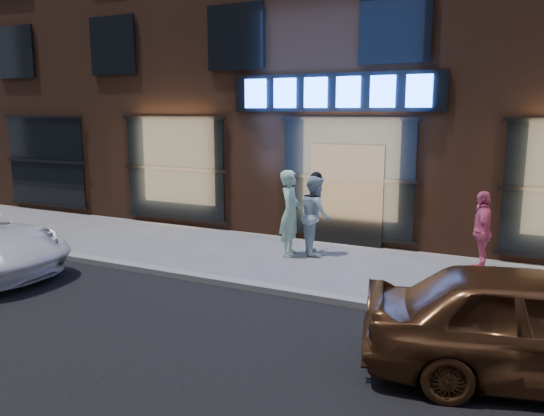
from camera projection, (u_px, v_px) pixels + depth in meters
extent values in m
plane|color=slate|center=(275.00, 293.00, 9.36)|extent=(90.00, 90.00, 0.00)
cube|color=gray|center=(275.00, 290.00, 9.35)|extent=(60.00, 0.25, 0.12)
cube|color=#54301E|center=(393.00, 48.00, 15.54)|extent=(30.00, 8.00, 10.00)
cube|color=black|center=(333.00, 92.00, 12.38)|extent=(5.20, 0.06, 0.90)
cube|color=black|center=(346.00, 195.00, 12.61)|extent=(1.80, 0.10, 2.40)
cube|color=#FFBF72|center=(47.00, 161.00, 16.90)|extent=(3.00, 0.04, 2.60)
cube|color=black|center=(46.00, 161.00, 16.87)|extent=(3.20, 0.06, 2.80)
cube|color=#FFBF72|center=(175.00, 168.00, 14.75)|extent=(3.00, 0.04, 2.60)
cube|color=black|center=(174.00, 169.00, 14.71)|extent=(3.20, 0.06, 2.80)
cube|color=#FFBF72|center=(347.00, 178.00, 12.59)|extent=(3.00, 0.04, 2.60)
cube|color=black|center=(347.00, 178.00, 12.56)|extent=(3.20, 0.06, 2.80)
cube|color=black|center=(15.00, 52.00, 16.69)|extent=(1.60, 0.06, 1.60)
cube|color=black|center=(112.00, 45.00, 14.96)|extent=(1.60, 0.06, 1.60)
cube|color=black|center=(235.00, 37.00, 13.24)|extent=(1.60, 0.06, 1.60)
cube|color=black|center=(395.00, 26.00, 11.52)|extent=(1.60, 0.06, 1.60)
cube|color=#2659FF|center=(256.00, 94.00, 13.18)|extent=(0.55, 0.12, 0.70)
cube|color=#2659FF|center=(285.00, 93.00, 12.84)|extent=(0.55, 0.12, 0.70)
cube|color=#2659FF|center=(316.00, 93.00, 12.49)|extent=(0.55, 0.12, 0.70)
cube|color=#2659FF|center=(348.00, 92.00, 12.15)|extent=(0.55, 0.12, 0.70)
cube|color=#2659FF|center=(383.00, 91.00, 11.80)|extent=(0.55, 0.12, 0.70)
cube|color=#2659FF|center=(419.00, 91.00, 11.46)|extent=(0.55, 0.12, 0.70)
imported|color=#ABE0BD|center=(290.00, 213.00, 11.67)|extent=(0.57, 0.76, 1.91)
imported|color=white|center=(316.00, 215.00, 11.84)|extent=(1.01, 1.08, 1.78)
imported|color=#F06389|center=(482.00, 232.00, 10.48)|extent=(0.52, 1.00, 1.63)
imported|color=brown|center=(542.00, 326.00, 6.15)|extent=(4.39, 2.60, 1.40)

